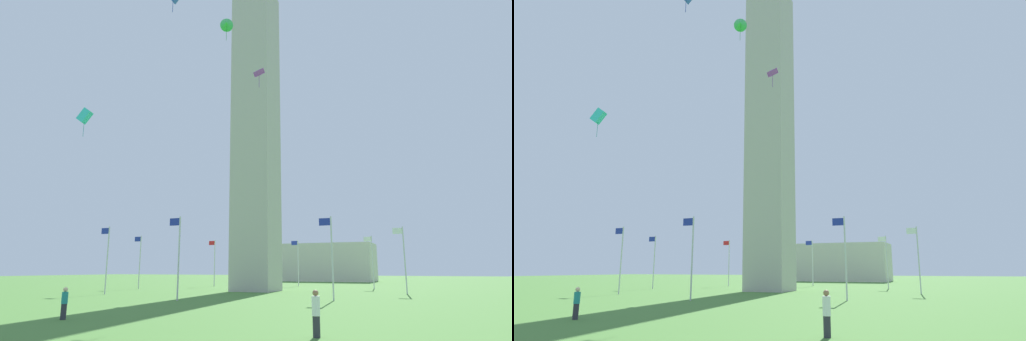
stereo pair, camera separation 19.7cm
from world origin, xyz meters
TOP-DOWN VIEW (x-y plane):
  - ground_plane at (0.00, 0.00)m, footprint 260.00×260.00m
  - obelisk_monument at (0.00, 0.00)m, footprint 4.95×4.95m
  - flagpole_n at (17.17, 0.00)m, footprint 1.12×0.14m
  - flagpole_ne at (12.16, 12.09)m, footprint 1.12×0.14m
  - flagpole_e at (0.07, 17.10)m, footprint 1.12×0.14m
  - flagpole_se at (-12.02, 12.09)m, footprint 1.12×0.14m
  - flagpole_s at (-17.03, 0.00)m, footprint 1.12×0.14m
  - flagpole_sw at (-12.02, -12.09)m, footprint 1.12×0.14m
  - flagpole_w at (0.07, -17.10)m, footprint 1.12×0.14m
  - flagpole_nw at (12.16, -12.09)m, footprint 1.12×0.14m
  - person_teal_shirt at (-2.11, 31.25)m, footprint 0.32×0.32m
  - person_white_shirt at (-15.93, 32.03)m, footprint 0.32×0.32m
  - kite_green_delta at (-0.31, 9.48)m, footprint 2.13×2.23m
  - kite_purple_diamond at (-5.72, 12.91)m, footprint 1.25×1.31m
  - kite_cyan_box at (9.84, 19.23)m, footprint 1.54×1.11m
  - distant_building at (6.23, -45.84)m, footprint 27.78×11.00m

SIDE VIEW (x-z plane):
  - ground_plane at x=0.00m, z-range 0.00..0.00m
  - person_teal_shirt at x=-2.11m, z-range -0.01..1.64m
  - person_white_shirt at x=-15.93m, z-range 0.00..1.78m
  - flagpole_n at x=17.17m, z-range 0.38..7.42m
  - flagpole_ne at x=12.16m, z-range 0.38..7.42m
  - flagpole_e at x=0.07m, z-range 0.38..7.42m
  - flagpole_se at x=-12.02m, z-range 0.38..7.42m
  - flagpole_s at x=-17.03m, z-range 0.38..7.42m
  - flagpole_sw at x=-12.02m, z-range 0.38..7.42m
  - flagpole_w at x=0.07m, z-range 0.38..7.42m
  - flagpole_nw at x=12.16m, z-range 0.38..7.42m
  - distant_building at x=6.23m, z-range 0.00..7.92m
  - kite_cyan_box at x=9.84m, z-range 15.54..18.38m
  - kite_purple_diamond at x=-5.72m, z-range 20.44..22.21m
  - obelisk_monument at x=0.00m, z-range 0.00..45.04m
  - kite_green_delta at x=-0.31m, z-range 28.44..31.48m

